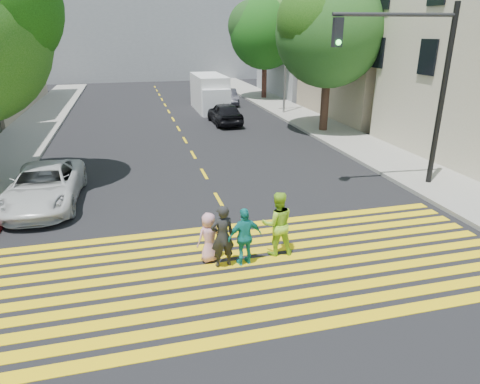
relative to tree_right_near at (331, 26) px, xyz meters
name	(u,v)px	position (x,y,z in m)	size (l,w,h in m)	color
ground	(273,296)	(-8.16, -14.97, -5.79)	(120.00, 120.00, 0.00)	black
sidewalk_left	(39,122)	(-16.66, 7.03, -5.71)	(3.00, 40.00, 0.15)	gray
sidewalk_right	(329,130)	(0.34, 0.03, -5.71)	(3.00, 60.00, 0.15)	gray
curb_red	(4,218)	(-15.06, -8.97, -5.71)	(0.20, 8.00, 0.16)	maroon
crosswalk	(257,267)	(-8.16, -13.69, -5.78)	(13.40, 5.30, 0.01)	yellow
lane_line	(171,115)	(-8.16, 7.53, -5.78)	(0.12, 34.40, 0.01)	yellow
building_right_tan	(397,40)	(6.84, 4.03, -0.79)	(10.00, 10.00, 10.00)	tan
building_right_grey	(326,37)	(6.84, 15.03, -0.79)	(10.00, 10.00, 10.00)	gray
backdrop_block	(146,26)	(-8.16, 33.03, 0.21)	(30.00, 8.00, 12.00)	gray
tree_right_near	(331,26)	(0.00, 0.00, 0.00)	(6.84, 6.49, 8.55)	#3D2B1F
tree_right_far	(266,29)	(0.49, 13.02, -0.13)	(7.83, 7.60, 8.37)	black
pedestrian_man	(222,236)	(-8.97, -13.40, -4.96)	(0.60, 0.40, 1.65)	black
pedestrian_woman	(277,224)	(-7.44, -13.12, -4.91)	(0.85, 0.66, 1.75)	#9FDC2C
pedestrian_child	(209,237)	(-9.25, -13.04, -5.13)	(0.65, 0.42, 1.32)	pink
pedestrian_extra	(245,237)	(-8.41, -13.44, -5.02)	(0.90, 0.37, 1.53)	teal
white_sedan	(44,186)	(-13.95, -7.90, -5.12)	(2.22, 4.81, 1.34)	silver
dark_car_near	(225,113)	(-5.12, 3.67, -5.10)	(1.63, 4.04, 1.38)	black
silver_car	(205,92)	(-4.55, 14.03, -5.18)	(1.70, 4.19, 1.21)	#AAAAAA
dark_car_parked	(228,97)	(-3.18, 11.08, -5.19)	(1.26, 3.62, 1.19)	black
white_van	(210,94)	(-5.12, 8.59, -4.58)	(2.05, 5.42, 2.55)	white
traffic_signal	(415,73)	(-1.25, -9.41, -1.57)	(4.43, 0.61, 6.51)	black
street_lamp	(284,43)	(-0.53, 5.88, -1.03)	(1.88, 0.42, 8.30)	gray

